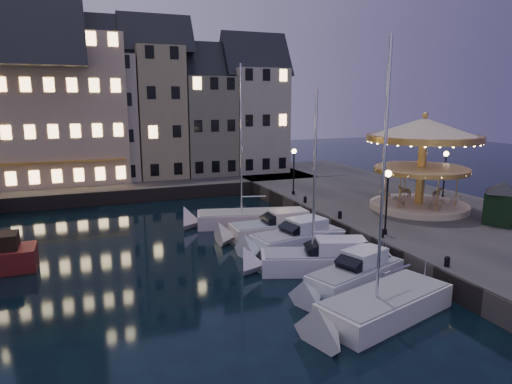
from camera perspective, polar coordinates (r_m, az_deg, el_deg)
name	(u,v)px	position (r m, az deg, el deg)	size (l,w,h in m)	color
ground	(290,274)	(26.67, 4.30, -10.14)	(160.00, 160.00, 0.00)	black
quay_east	(416,216)	(38.75, 19.38, -2.86)	(16.00, 56.00, 1.30)	#474442
quay_north	(110,187)	(51.23, -17.77, 0.63)	(44.00, 12.00, 1.30)	#474442
quaywall_e	(329,226)	(34.18, 9.09, -4.21)	(0.15, 44.00, 1.30)	#47423A
quaywall_n	(136,196)	(45.52, -14.76, -0.51)	(48.00, 0.15, 1.30)	#47423A
streetlamp_b	(387,193)	(30.03, 16.08, -0.10)	(0.44, 0.44, 4.17)	black
streetlamp_c	(294,165)	(41.40, 4.75, 3.40)	(0.44, 0.44, 4.17)	black
streetlamp_d	(445,168)	(42.56, 22.56, 2.78)	(0.44, 0.44, 4.17)	black
bollard_a	(447,261)	(25.89, 22.79, -7.94)	(0.30, 0.30, 0.57)	black
bollard_b	(382,233)	(29.85, 15.48, -4.91)	(0.30, 0.30, 0.57)	black
bollard_c	(340,214)	(33.83, 10.44, -2.75)	(0.30, 0.30, 0.57)	black
bollard_d	(305,199)	(38.48, 6.16, -0.90)	(0.30, 0.30, 0.57)	black
townhouse_nb	(43,115)	(52.45, -25.11, 8.75)	(6.16, 8.00, 13.80)	slate
townhouse_nc	(104,109)	(52.41, -18.47, 9.78)	(6.82, 8.00, 14.80)	#A79D8B
townhouse_nd	(158,104)	(53.02, -12.19, 10.66)	(5.50, 8.00, 15.80)	#9A916C
townhouse_ne	(205,117)	(54.20, -6.36, 9.27)	(6.16, 8.00, 12.80)	slate
townhouse_nf	(254,112)	(56.06, -0.30, 9.92)	(6.82, 8.00, 13.80)	#AAA490
hotel_corner	(42,100)	(52.42, -25.20, 10.39)	(17.60, 9.00, 16.80)	#CBB392
motorboat_a	(377,309)	(21.95, 14.94, -13.93)	(7.98, 4.62, 13.30)	silver
motorboat_b	(351,278)	(24.86, 11.76, -10.43)	(7.02, 4.10, 2.15)	silver
motorboat_c	(318,260)	(26.95, 7.79, -8.44)	(8.36, 4.76, 11.27)	silver
motorboat_d	(292,240)	(30.64, 4.58, -5.97)	(7.43, 3.59, 2.15)	silver
motorboat_e	(273,229)	(32.95, 2.08, -4.68)	(7.91, 2.30, 2.15)	silver
motorboat_f	(245,219)	(36.12, -1.37, -3.41)	(9.73, 4.73, 12.94)	silver
carousel	(423,146)	(37.60, 20.16, 5.41)	(8.66, 8.66, 7.57)	beige
ticket_kiosk	(503,195)	(35.57, 28.48, -0.39)	(2.95, 2.95, 3.45)	black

